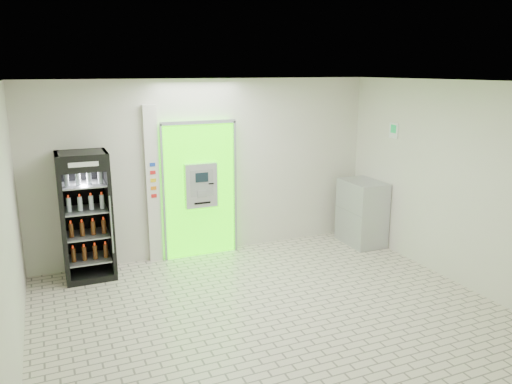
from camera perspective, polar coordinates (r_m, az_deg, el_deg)
ground at (r=6.85m, az=1.52°, el=-13.45°), size 6.00×6.00×0.00m
room_shell at (r=6.23m, az=1.63°, el=1.78°), size 6.00×6.00×6.00m
atm_assembly at (r=8.51m, az=-6.48°, el=0.37°), size 1.30×0.24×2.33m
pillar at (r=8.34m, az=-11.71°, el=0.78°), size 0.22×0.11×2.60m
beverage_cooler at (r=8.02m, az=-18.82°, el=-2.86°), size 0.74×0.70×1.96m
steel_cabinet at (r=9.37m, az=12.00°, el=-2.29°), size 0.61×0.89×1.18m
exit_sign at (r=8.94m, az=15.47°, el=6.79°), size 0.02×0.22×0.26m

